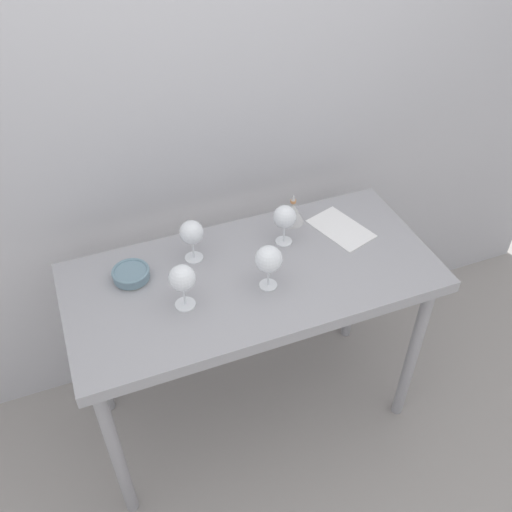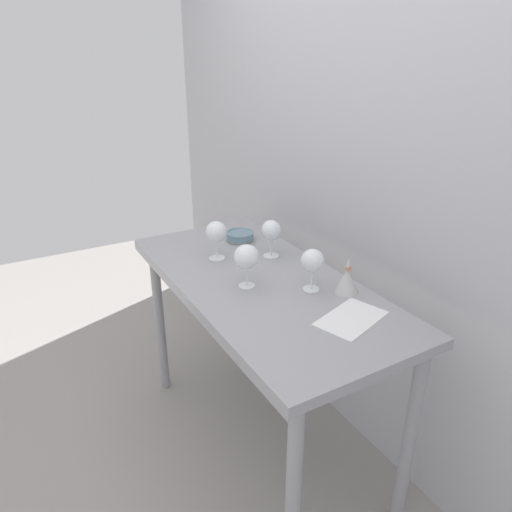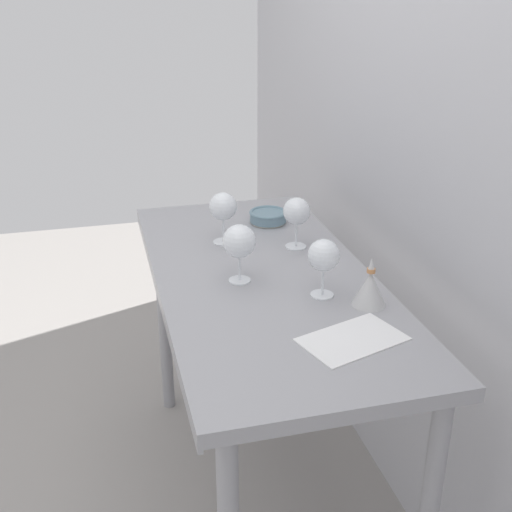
% 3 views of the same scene
% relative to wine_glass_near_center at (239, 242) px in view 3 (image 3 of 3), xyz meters
% --- Properties ---
extents(ground_plane, '(6.00, 6.00, 0.00)m').
position_rel_wine_glass_near_center_xyz_m(ground_plane, '(-0.03, 0.09, -1.03)').
color(ground_plane, gray).
extents(back_wall, '(3.80, 0.04, 2.60)m').
position_rel_wine_glass_near_center_xyz_m(back_wall, '(-0.03, 0.58, 0.27)').
color(back_wall, '#B5B5BA').
rests_on(back_wall, ground_plane).
extents(steel_counter, '(1.40, 0.65, 0.90)m').
position_rel_wine_glass_near_center_xyz_m(steel_counter, '(-0.03, 0.08, -0.23)').
color(steel_counter, '#96969B').
rests_on(steel_counter, ground_plane).
extents(wine_glass_near_center, '(0.10, 0.10, 0.18)m').
position_rel_wine_glass_near_center_xyz_m(wine_glass_near_center, '(0.00, 0.00, 0.00)').
color(wine_glass_near_center, white).
rests_on(wine_glass_near_center, steel_counter).
extents(wine_glass_near_left, '(0.09, 0.09, 0.18)m').
position_rel_wine_glass_near_center_xyz_m(wine_glass_near_left, '(-0.31, 0.02, 0.00)').
color(wine_glass_near_left, white).
rests_on(wine_glass_near_left, steel_counter).
extents(wine_glass_far_right, '(0.09, 0.09, 0.17)m').
position_rel_wine_glass_near_center_xyz_m(wine_glass_far_right, '(0.15, 0.21, -0.00)').
color(wine_glass_far_right, white).
rests_on(wine_glass_far_right, steel_counter).
extents(wine_glass_far_left, '(0.09, 0.09, 0.17)m').
position_rel_wine_glass_near_center_xyz_m(wine_glass_far_left, '(-0.21, 0.24, -0.00)').
color(wine_glass_far_left, white).
rests_on(wine_glass_far_left, steel_counter).
extents(tasting_sheet_upper, '(0.23, 0.29, 0.00)m').
position_rel_wine_glass_near_center_xyz_m(tasting_sheet_upper, '(0.40, 0.20, -0.12)').
color(tasting_sheet_upper, white).
rests_on(tasting_sheet_upper, steel_counter).
extents(tasting_bowl, '(0.14, 0.14, 0.05)m').
position_rel_wine_glass_near_center_xyz_m(tasting_bowl, '(-0.46, 0.22, -0.10)').
color(tasting_bowl, beige).
rests_on(tasting_bowl, steel_counter).
extents(decanter_funnel, '(0.10, 0.10, 0.14)m').
position_rel_wine_glass_near_center_xyz_m(decanter_funnel, '(0.24, 0.31, -0.07)').
color(decanter_funnel, '#BDBDBD').
rests_on(decanter_funnel, steel_counter).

